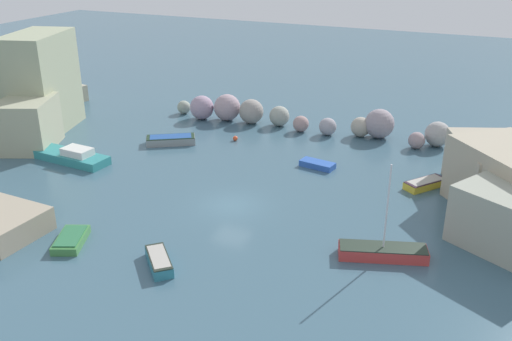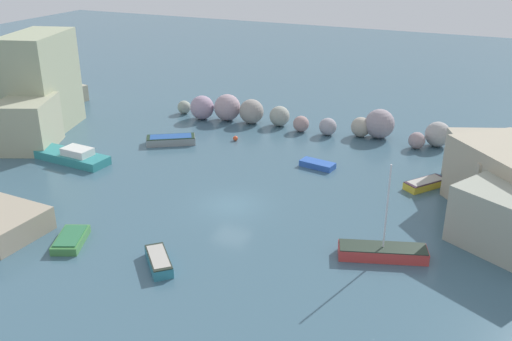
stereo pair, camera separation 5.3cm
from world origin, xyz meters
The scene contains 11 objects.
cove_water centered at (0.00, 0.00, 0.00)m, with size 160.00×160.00×0.00m, color #3D5E70.
cliff_headland_left centered at (-26.38, 7.10, 3.20)m, with size 15.18×18.44×9.16m.
rock_breakwater centered at (0.69, 17.40, 1.14)m, with size 33.32×4.19×2.71m.
channel_buoy centered at (-5.52, 12.06, 0.22)m, with size 0.45×0.45×0.45m, color #E04C28.
moored_boat_0 centered at (-15.74, 2.03, 0.47)m, with size 6.99×2.66×1.30m.
moored_boat_1 centered at (11.93, 8.56, 0.32)m, with size 2.99×3.43×0.60m.
moored_boat_2 centered at (-0.34, -8.72, 0.35)m, with size 2.93×3.01×0.68m.
moored_boat_3 centered at (11.16, -2.62, 0.40)m, with size 5.33×2.96×5.92m.
moored_boat_4 centered at (-6.69, -8.72, 0.27)m, with size 2.68×3.45×0.57m.
moored_boat_5 centered at (3.33, 9.05, 0.24)m, with size 2.95×1.64×0.48m.
moored_boat_6 centered at (-10.47, 8.98, 0.38)m, with size 4.51×3.64×0.73m.
Camera 2 is at (16.08, -32.05, 17.80)m, focal length 40.04 mm.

